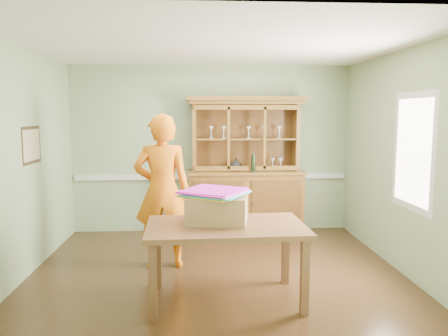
{
  "coord_description": "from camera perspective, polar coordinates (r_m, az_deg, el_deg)",
  "views": [
    {
      "loc": [
        -0.22,
        -5.12,
        1.93
      ],
      "look_at": [
        0.12,
        0.4,
        1.24
      ],
      "focal_mm": 35.0,
      "sensor_mm": 36.0,
      "label": 1
    }
  ],
  "objects": [
    {
      "name": "wall_right",
      "position": [
        5.71,
        22.17,
        0.77
      ],
      "size": [
        0.0,
        4.0,
        4.0
      ],
      "primitive_type": "plane",
      "rotation": [
        1.57,
        0.0,
        -1.57
      ],
      "color": "#89A37A",
      "rests_on": "floor"
    },
    {
      "name": "wall_left",
      "position": [
        5.54,
        -24.97,
        0.44
      ],
      "size": [
        0.0,
        4.0,
        4.0
      ],
      "primitive_type": "plane",
      "rotation": [
        1.57,
        0.0,
        1.57
      ],
      "color": "#89A37A",
      "rests_on": "floor"
    },
    {
      "name": "china_hutch",
      "position": [
        7.01,
        2.81,
        -2.41
      ],
      "size": [
        1.87,
        0.62,
        2.19
      ],
      "color": "brown",
      "rests_on": "floor"
    },
    {
      "name": "window_panel",
      "position": [
        5.42,
        23.41,
        1.99
      ],
      "size": [
        0.03,
        0.96,
        1.36
      ],
      "color": "silver",
      "rests_on": "wall_right"
    },
    {
      "name": "ceiling",
      "position": [
        5.18,
        -1.05,
        15.67
      ],
      "size": [
        4.5,
        4.5,
        0.0
      ],
      "primitive_type": "plane",
      "rotation": [
        3.14,
        0.0,
        0.0
      ],
      "color": "white",
      "rests_on": "wall_back"
    },
    {
      "name": "dining_table",
      "position": [
        4.51,
        0.26,
        -8.58
      ],
      "size": [
        1.64,
        1.02,
        0.8
      ],
      "rotation": [
        0.0,
        0.0,
        0.03
      ],
      "color": "brown",
      "rests_on": "floor"
    },
    {
      "name": "wall_front",
      "position": [
        3.18,
        0.53,
        -3.38
      ],
      "size": [
        4.5,
        0.0,
        4.5
      ],
      "primitive_type": "plane",
      "rotation": [
        -1.57,
        0.0,
        0.0
      ],
      "color": "#89A37A",
      "rests_on": "floor"
    },
    {
      "name": "chair_rail",
      "position": [
        7.17,
        -1.68,
        -1.14
      ],
      "size": [
        4.41,
        0.05,
        0.08
      ],
      "primitive_type": "cube",
      "color": "silver",
      "rests_on": "wall_back"
    },
    {
      "name": "kite_stack",
      "position": [
        4.54,
        -1.28,
        -3.22
      ],
      "size": [
        0.78,
        0.78,
        0.05
      ],
      "rotation": [
        0.0,
        0.0,
        0.98
      ],
      "color": "orange",
      "rests_on": "cardboard_box"
    },
    {
      "name": "wall_back",
      "position": [
        7.14,
        -1.7,
        2.46
      ],
      "size": [
        4.5,
        0.0,
        4.5
      ],
      "primitive_type": "plane",
      "rotation": [
        1.57,
        0.0,
        0.0
      ],
      "color": "#89A37A",
      "rests_on": "floor"
    },
    {
      "name": "cardboard_box",
      "position": [
        4.55,
        -0.88,
        -5.35
      ],
      "size": [
        0.68,
        0.58,
        0.28
      ],
      "primitive_type": "cube",
      "rotation": [
        0.0,
        0.0,
        -0.16
      ],
      "color": "tan",
      "rests_on": "dining_table"
    },
    {
      "name": "framed_map",
      "position": [
        5.79,
        -23.8,
        2.76
      ],
      "size": [
        0.03,
        0.6,
        0.46
      ],
      "color": "#312313",
      "rests_on": "wall_left"
    },
    {
      "name": "floor",
      "position": [
        5.47,
        -0.98,
        -13.52
      ],
      "size": [
        4.5,
        4.5,
        0.0
      ],
      "primitive_type": "plane",
      "color": "#422715",
      "rests_on": "ground"
    },
    {
      "name": "person",
      "position": [
        5.51,
        -8.05,
        -3.03
      ],
      "size": [
        0.71,
        0.47,
        1.93
      ],
      "primitive_type": "imported",
      "rotation": [
        0.0,
        0.0,
        3.15
      ],
      "color": "orange",
      "rests_on": "floor"
    }
  ]
}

